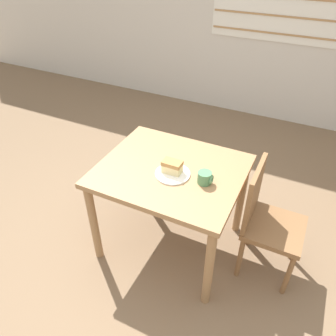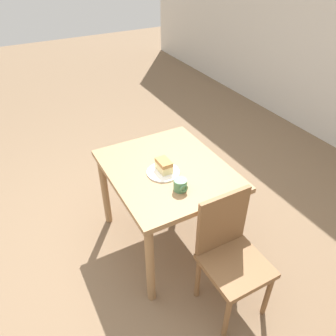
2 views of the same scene
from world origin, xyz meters
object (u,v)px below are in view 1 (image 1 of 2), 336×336
object	(u,v)px
chair_near_window	(266,219)
plate	(173,174)
cake_slice	(172,167)
dining_table_near	(171,181)
coffee_mug	(205,178)

from	to	relation	value
chair_near_window	plate	size ratio (longest dim) A/B	3.72
plate	cake_slice	world-z (taller)	cake_slice
dining_table_near	coffee_mug	world-z (taller)	coffee_mug
dining_table_near	plate	xyz separation A→B (m)	(0.04, -0.05, 0.12)
dining_table_near	plate	size ratio (longest dim) A/B	4.16
plate	coffee_mug	bearing A→B (deg)	3.26
plate	chair_near_window	bearing A→B (deg)	12.96
chair_near_window	coffee_mug	size ratio (longest dim) A/B	8.78
cake_slice	coffee_mug	bearing A→B (deg)	0.27
dining_table_near	cake_slice	size ratio (longest dim) A/B	7.62
dining_table_near	cake_slice	world-z (taller)	cake_slice
plate	coffee_mug	size ratio (longest dim) A/B	2.36
chair_near_window	coffee_mug	distance (m)	0.55
chair_near_window	cake_slice	distance (m)	0.75
chair_near_window	plate	bearing A→B (deg)	102.96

